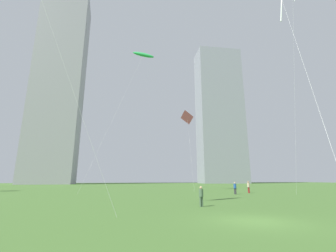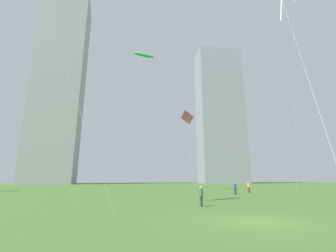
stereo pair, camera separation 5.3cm
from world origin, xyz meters
name	(u,v)px [view 2 (the right image)]	position (x,y,z in m)	size (l,w,h in m)	color
ground	(256,221)	(0.00, 0.00, 0.00)	(280.00, 280.00, 0.00)	#3D6028
person_standing_0	(249,186)	(13.90, 21.93, 1.05)	(0.41, 0.41, 1.82)	maroon
person_standing_1	(201,195)	(-0.30, 6.57, 0.89)	(0.34, 0.34, 1.55)	#3F593F
person_standing_2	(235,187)	(10.26, 19.72, 0.98)	(0.38, 0.38, 1.69)	#2D2D33
kite_flying_0	(143,55)	(-2.53, 28.36, 25.46)	(11.42, 5.08, 26.40)	silver
kite_flying_4	(187,117)	(7.89, 33.56, 15.03)	(3.04, 5.90, 15.93)	silver
distant_highrise_0	(60,84)	(-34.91, 105.25, 49.16)	(21.63, 20.28, 98.33)	#939399
distant_highrise_1	(220,114)	(52.41, 105.25, 39.15)	(25.00, 14.80, 78.30)	gray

